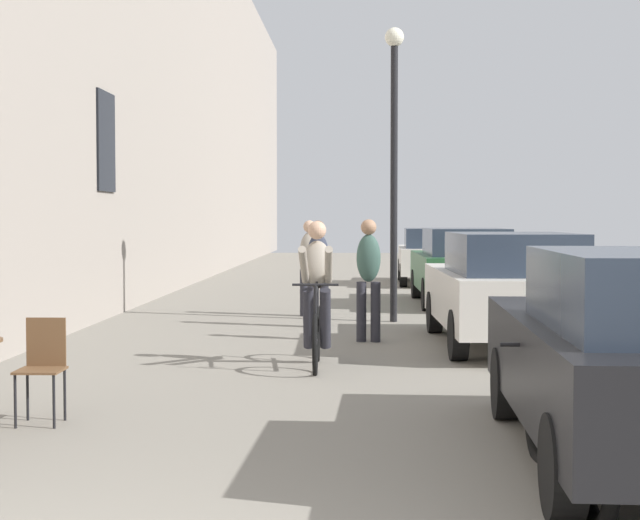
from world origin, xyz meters
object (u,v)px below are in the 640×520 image
(pedestrian_mid, at_px, (318,267))
(pedestrian_far, at_px, (309,262))
(parked_car_third, at_px, (463,265))
(parked_car_fourth, at_px, (432,255))
(cyclist_on_bicycle, at_px, (317,297))
(parked_car_second, at_px, (507,288))
(street_lamp, at_px, (394,136))
(parked_motorcycle, at_px, (566,426))
(pedestrian_near, at_px, (369,273))
(cafe_chair_mid_toward_wall, at_px, (43,362))

(pedestrian_mid, height_order, pedestrian_far, pedestrian_mid)
(parked_car_third, xyz_separation_m, parked_car_fourth, (-0.15, 6.11, -0.04))
(parked_car_third, bearing_deg, cyclist_on_bicycle, -107.61)
(parked_car_second, xyz_separation_m, parked_car_third, (0.08, 6.35, -0.01))
(cyclist_on_bicycle, distance_m, parked_car_fourth, 14.46)
(parked_car_fourth, bearing_deg, street_lamp, -98.20)
(pedestrian_mid, height_order, parked_motorcycle, pedestrian_mid)
(pedestrian_mid, xyz_separation_m, parked_motorcycle, (1.99, -9.19, -0.55))
(pedestrian_far, bearing_deg, pedestrian_near, -74.07)
(street_lamp, relative_size, parked_car_fourth, 1.18)
(pedestrian_far, relative_size, parked_car_second, 0.39)
(cyclist_on_bicycle, relative_size, pedestrian_near, 1.02)
(parked_car_second, relative_size, parked_car_third, 1.01)
(street_lamp, height_order, parked_car_third, street_lamp)
(pedestrian_far, height_order, parked_motorcycle, pedestrian_far)
(cafe_chair_mid_toward_wall, bearing_deg, parked_car_second, 47.24)
(parked_car_fourth, bearing_deg, pedestrian_near, -98.51)
(cafe_chair_mid_toward_wall, xyz_separation_m, parked_car_second, (4.71, 5.09, 0.29))
(cyclist_on_bicycle, relative_size, pedestrian_mid, 1.03)
(pedestrian_mid, xyz_separation_m, parked_car_second, (2.66, -2.24, -0.16))
(pedestrian_far, distance_m, parked_car_second, 4.90)
(pedestrian_near, xyz_separation_m, street_lamp, (0.45, 2.66, 2.13))
(pedestrian_near, xyz_separation_m, parked_car_fourth, (1.80, 12.02, -0.21))
(pedestrian_far, height_order, parked_car_second, pedestrian_far)
(pedestrian_mid, height_order, street_lamp, street_lamp)
(cafe_chair_mid_toward_wall, xyz_separation_m, parked_motorcycle, (4.04, -1.86, -0.11))
(cafe_chair_mid_toward_wall, relative_size, street_lamp, 0.18)
(parked_car_second, relative_size, parked_car_fourth, 1.05)
(cyclist_on_bicycle, xyz_separation_m, pedestrian_near, (0.63, 2.23, 0.16))
(cyclist_on_bicycle, bearing_deg, parked_car_second, 35.62)
(pedestrian_mid, distance_m, parked_car_fourth, 10.54)
(parked_car_third, bearing_deg, cafe_chair_mid_toward_wall, -112.71)
(cafe_chair_mid_toward_wall, distance_m, cyclist_on_bicycle, 3.97)
(parked_car_second, bearing_deg, cyclist_on_bicycle, -144.38)
(pedestrian_near, bearing_deg, cafe_chair_mid_toward_wall, -117.19)
(street_lamp, relative_size, parked_car_third, 1.13)
(cyclist_on_bicycle, distance_m, pedestrian_near, 2.32)
(cafe_chair_mid_toward_wall, bearing_deg, street_lamp, 68.12)
(pedestrian_near, bearing_deg, parked_motorcycle, -80.77)
(cafe_chair_mid_toward_wall, bearing_deg, pedestrian_near, 62.81)
(street_lamp, bearing_deg, pedestrian_mid, -145.49)
(parked_car_second, bearing_deg, cafe_chair_mid_toward_wall, -132.76)
(pedestrian_mid, bearing_deg, cafe_chair_mid_toward_wall, -105.63)
(cyclist_on_bicycle, relative_size, pedestrian_far, 1.04)
(parked_car_second, height_order, parked_car_fourth, parked_car_second)
(pedestrian_near, relative_size, pedestrian_mid, 1.01)
(cafe_chair_mid_toward_wall, distance_m, parked_car_third, 12.40)
(pedestrian_far, xyz_separation_m, parked_car_second, (2.88, -3.96, -0.15))
(pedestrian_far, height_order, parked_car_fourth, pedestrian_far)
(cyclist_on_bicycle, bearing_deg, parked_car_fourth, 80.31)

